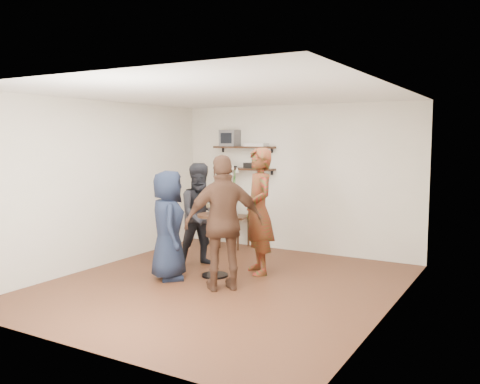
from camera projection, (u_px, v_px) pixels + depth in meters
name	position (u px, v px, depth m)	size (l,w,h in m)	color
room	(222.00, 191.00, 6.85)	(4.58, 5.08, 2.68)	#492417
shelf_upper	(244.00, 147.00, 9.34)	(1.20, 0.25, 0.04)	black
shelf_lower	(244.00, 169.00, 9.38)	(1.20, 0.25, 0.04)	black
crt_monitor	(230.00, 138.00, 9.47)	(0.32, 0.30, 0.30)	#59595B
dvd_deck	(256.00, 145.00, 9.20)	(0.40, 0.24, 0.06)	silver
radio	(250.00, 165.00, 9.31)	(0.22, 0.10, 0.10)	black
power_strip	(230.00, 167.00, 9.59)	(0.30, 0.05, 0.03)	black
side_table	(234.00, 221.00, 9.38)	(0.57, 0.57, 0.59)	black
vase_lilies	(234.00, 199.00, 9.34)	(0.19, 0.20, 0.98)	silver
drinks_table	(215.00, 237.00, 7.38)	(0.50, 0.50, 0.92)	black
wine_glass_fl	(209.00, 204.00, 7.33)	(0.07, 0.07, 0.21)	silver
wine_glass_fr	(218.00, 204.00, 7.27)	(0.07, 0.07, 0.22)	silver
wine_glass_bl	(216.00, 204.00, 7.41)	(0.07, 0.07, 0.21)	silver
wine_glass_br	(217.00, 205.00, 7.33)	(0.07, 0.07, 0.20)	silver
person_plaid	(259.00, 211.00, 7.52)	(0.68, 0.45, 1.87)	#A81318
person_dark	(202.00, 215.00, 7.98)	(0.79, 0.62, 1.63)	black
person_navy	(168.00, 225.00, 7.22)	(0.76, 0.50, 1.56)	#151C30
person_brown	(224.00, 223.00, 6.70)	(1.05, 0.44, 1.80)	#482C1E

